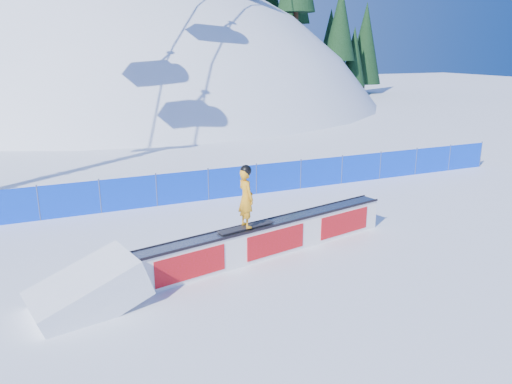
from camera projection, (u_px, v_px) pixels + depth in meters
name	position (u px, v px, depth m)	size (l,w,h in m)	color
ground	(338.00, 226.00, 16.42)	(160.00, 160.00, 0.00)	white
snow_hill	(137.00, 257.00, 58.44)	(64.00, 64.00, 64.00)	white
treeline	(313.00, 4.00, 57.15)	(18.67, 13.04, 19.93)	#301F13
safety_fence	(279.00, 177.00, 20.22)	(22.05, 0.05, 1.30)	#073BDA
rail_box	(270.00, 238.00, 14.02)	(8.15, 2.31, 0.99)	white
snow_ramp	(90.00, 307.00, 11.27)	(2.39, 1.59, 0.89)	white
snowboarder	(246.00, 197.00, 13.18)	(1.68, 0.65, 1.73)	black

